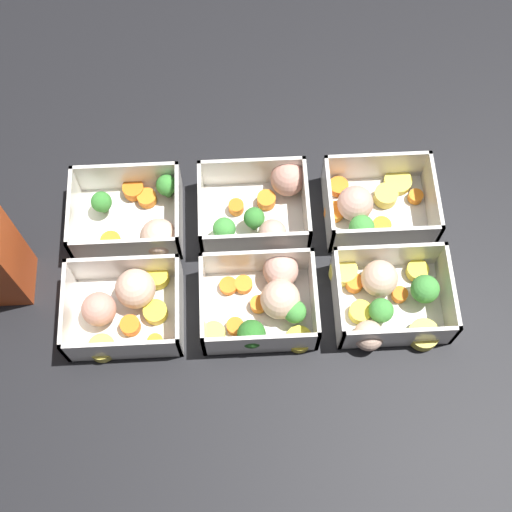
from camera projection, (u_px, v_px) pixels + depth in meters
ground_plane at (256, 262)px, 0.96m from camera, size 4.00×4.00×0.00m
container_near_left at (125, 305)px, 0.91m from camera, size 0.15×0.14×0.06m
container_near_center at (268, 301)px, 0.91m from camera, size 0.15×0.14×0.06m
container_near_right at (388, 298)px, 0.91m from camera, size 0.15×0.14×0.06m
container_far_left at (138, 218)px, 0.96m from camera, size 0.15×0.14×0.06m
container_far_center at (262, 207)px, 0.96m from camera, size 0.15×0.13×0.06m
container_far_right at (371, 205)px, 0.97m from camera, size 0.15×0.12×0.06m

